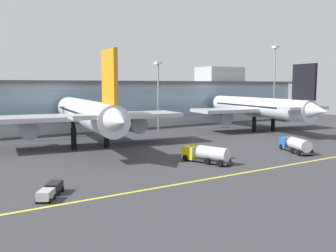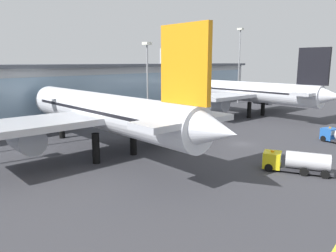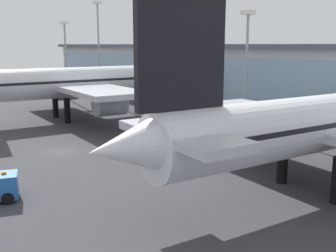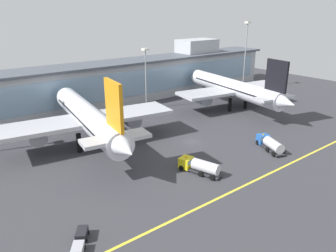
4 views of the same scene
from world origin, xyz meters
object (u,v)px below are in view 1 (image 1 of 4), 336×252
apron_light_mast_east (158,84)px  service_truck_far (205,154)px  baggage_tug_near (51,190)px  fuel_tanker_truck (295,144)px  apron_light_mast_centre (275,73)px  airliner_near_right (257,108)px  airliner_near_left (87,114)px

apron_light_mast_east → service_truck_far: bearing=-111.3°
baggage_tug_near → service_truck_far: 28.35m
fuel_tanker_truck → apron_light_mast_centre: 64.29m
baggage_tug_near → apron_light_mast_east: 67.37m
airliner_near_right → service_truck_far: airliner_near_right is taller
service_truck_far → apron_light_mast_centre: 79.23m
airliner_near_right → service_truck_far: size_ratio=5.41×
apron_light_mast_centre → apron_light_mast_east: bearing=179.4°
baggage_tug_near → apron_light_mast_centre: apron_light_mast_centre is taller
apron_light_mast_east → fuel_tanker_truck: bearing=-84.6°
baggage_tug_near → service_truck_far: size_ratio=0.59×
service_truck_far → airliner_near_right: bearing=-72.9°
baggage_tug_near → apron_light_mast_east: apron_light_mast_east is taller
fuel_tanker_truck → baggage_tug_near: (-48.91, -3.92, -0.72)m
fuel_tanker_truck → apron_light_mast_east: bearing=28.3°
airliner_near_left → apron_light_mast_centre: apron_light_mast_centre is taller
airliner_near_right → apron_light_mast_centre: (24.58, 15.79, 10.48)m
fuel_tanker_truck → apron_light_mast_centre: bearing=-21.6°
service_truck_far → apron_light_mast_centre: bearing=-73.3°
apron_light_mast_centre → baggage_tug_near: bearing=-152.4°
fuel_tanker_truck → apron_light_mast_centre: size_ratio=0.35×
airliner_near_left → apron_light_mast_east: size_ratio=2.59×
airliner_near_left → apron_light_mast_east: 33.08m
service_truck_far → apron_light_mast_east: bearing=-38.0°
apron_light_mast_east → baggage_tug_near: bearing=-132.4°
apron_light_mast_east → apron_light_mast_centre: bearing=-0.6°
airliner_near_left → baggage_tug_near: airliner_near_left is taller
fuel_tanker_truck → service_truck_far: size_ratio=0.99×
fuel_tanker_truck → apron_light_mast_east: apron_light_mast_east is taller
fuel_tanker_truck → apron_light_mast_east: size_ratio=0.47×
airliner_near_left → apron_light_mast_centre: 78.25m
apron_light_mast_centre → apron_light_mast_east: 48.15m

